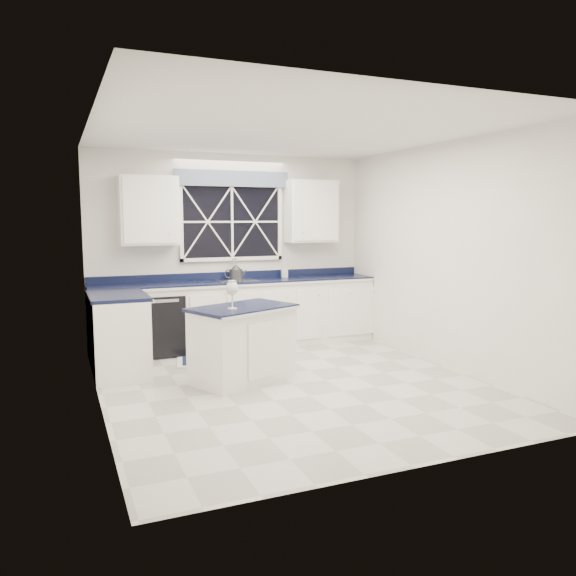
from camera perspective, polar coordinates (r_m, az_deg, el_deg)
name	(u,v)px	position (r m, az deg, el deg)	size (l,w,h in m)	color
ground	(293,384)	(6.22, 0.53, -9.74)	(4.50, 4.50, 0.00)	beige
back_wall	(231,250)	(8.08, -5.77, 3.87)	(4.00, 0.10, 2.70)	silver
base_cabinets	(219,319)	(7.65, -7.04, -3.12)	(3.99, 1.60, 0.90)	white
countertop	(238,282)	(7.83, -5.09, 0.62)	(3.98, 0.64, 0.04)	black
dishwasher	(159,324)	(7.65, -12.94, -3.55)	(0.60, 0.58, 0.82)	black
window	(232,216)	(8.02, -5.71, 7.28)	(1.65, 0.09, 1.26)	black
upper_cabinets	(235,211)	(7.90, -5.45, 7.79)	(3.10, 0.34, 0.90)	white
faucet	(234,268)	(8.00, -5.52, 2.03)	(0.05, 0.20, 0.30)	silver
island	(242,343)	(6.27, -4.65, -5.63)	(1.30, 1.06, 0.84)	white
rug	(224,358)	(7.32, -6.49, -7.11)	(1.31, 0.96, 0.02)	beige
kettle	(236,273)	(7.87, -5.33, 1.53)	(0.29, 0.25, 0.22)	#2F2F32
wine_glass	(232,289)	(6.00, -5.69, -0.13)	(0.13, 0.13, 0.30)	silver
soap_bottle	(284,271)	(8.21, -0.37, 1.74)	(0.08, 0.09, 0.19)	silver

